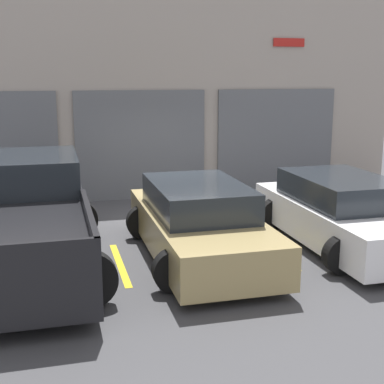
{
  "coord_description": "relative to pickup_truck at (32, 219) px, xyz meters",
  "views": [
    {
      "loc": [
        -2.45,
        -10.8,
        3.22
      ],
      "look_at": [
        0.0,
        -1.48,
        1.1
      ],
      "focal_mm": 50.0,
      "sensor_mm": 36.0,
      "label": 1
    }
  ],
  "objects": [
    {
      "name": "sedan_white",
      "position": [
        5.7,
        -0.26,
        -0.21
      ],
      "size": [
        2.24,
        4.44,
        1.33
      ],
      "color": "white",
      "rests_on": "ground"
    },
    {
      "name": "sedan_side",
      "position": [
        2.85,
        -0.26,
        -0.2
      ],
      "size": [
        2.22,
        4.5,
        1.35
      ],
      "color": "#9E8956",
      "rests_on": "ground"
    },
    {
      "name": "pickup_truck",
      "position": [
        0.0,
        0.0,
        0.0
      ],
      "size": [
        2.41,
        5.24,
        1.77
      ],
      "color": "black",
      "rests_on": "ground"
    },
    {
      "name": "parking_stripe_left",
      "position": [
        1.43,
        -0.29,
        -0.83
      ],
      "size": [
        0.12,
        2.2,
        0.01
      ],
      "primitive_type": "cube",
      "color": "gold",
      "rests_on": "ground"
    },
    {
      "name": "parking_stripe_centre",
      "position": [
        4.28,
        -0.29,
        -0.83
      ],
      "size": [
        0.12,
        2.2,
        0.01
      ],
      "primitive_type": "cube",
      "color": "gold",
      "rests_on": "ground"
    },
    {
      "name": "shophouse_building",
      "position": [
        2.84,
        4.97,
        1.76
      ],
      "size": [
        14.1,
        0.68,
        5.31
      ],
      "color": "#9E9389",
      "rests_on": "ground"
    },
    {
      "name": "ground_plane",
      "position": [
        2.85,
        1.69,
        -0.83
      ],
      "size": [
        28.0,
        28.0,
        0.0
      ],
      "primitive_type": "plane",
      "color": "#3D3D3F"
    }
  ]
}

